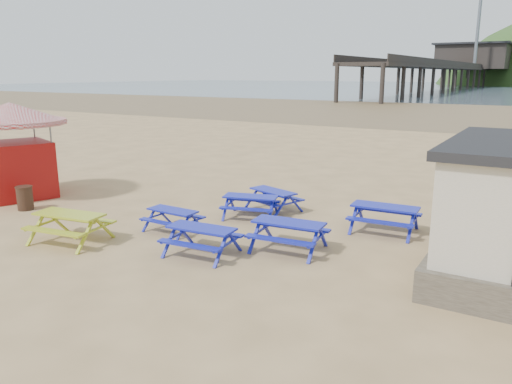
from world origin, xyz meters
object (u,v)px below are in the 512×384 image
Objects in this scene: picnic_table_yellow at (70,228)px; ice_cream_kiosk at (13,138)px; picnic_table_blue_a at (273,201)px; litter_bin at (25,198)px; picnic_table_blue_b at (251,207)px.

ice_cream_kiosk reaches higher than picnic_table_yellow.
picnic_table_yellow reaches higher than picnic_table_blue_a.
litter_bin is at bearing -131.83° from picnic_table_blue_a.
picnic_table_yellow is 4.38m from litter_bin.
ice_cream_kiosk reaches higher than picnic_table_blue_b.
picnic_table_yellow is (-3.30, -5.74, 0.05)m from picnic_table_blue_a.
litter_bin is (-4.13, 1.47, 0.01)m from picnic_table_yellow.
litter_bin is at bearing 151.61° from picnic_table_yellow.
picnic_table_yellow is 6.78m from ice_cream_kiosk.
ice_cream_kiosk reaches higher than litter_bin.
litter_bin reaches higher than picnic_table_blue_a.
picnic_table_blue_a is 0.40× the size of ice_cream_kiosk.
picnic_table_blue_b is (-0.24, -1.09, 0.00)m from picnic_table_blue_a.
picnic_table_blue_b is 0.40× the size of ice_cream_kiosk.
ice_cream_kiosk is (-9.09, -2.13, 1.89)m from picnic_table_blue_b.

